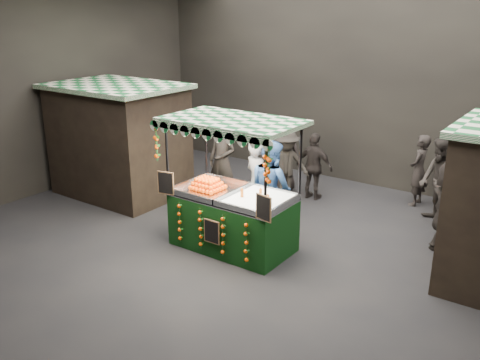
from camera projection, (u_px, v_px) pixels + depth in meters
The scene contains 13 objects.
ground at pixel (251, 256), 9.26m from camera, with size 12.00×12.00×0.00m, color black.
market_hall at pixel (252, 64), 8.18m from camera, with size 12.10×10.10×5.05m.
neighbour_stall_left at pixel (119, 140), 12.03m from camera, with size 3.00×2.20×2.60m.
juice_stall at pixel (232, 210), 9.33m from camera, with size 2.50×1.47×2.42m.
vendor_grey at pixel (257, 183), 10.34m from camera, with size 0.77×0.65×1.78m.
vendor_blue at pixel (271, 187), 9.94m from camera, with size 1.12×1.02×1.88m.
shopper_0 at pixel (222, 161), 11.59m from camera, with size 0.73×0.50×1.93m.
shopper_1 at pixel (439, 182), 10.33m from camera, with size 1.10×1.12×1.82m.
shopper_2 at pixel (314, 166), 11.80m from camera, with size 0.92×0.40×1.56m.
shopper_3 at pixel (286, 165), 11.71m from camera, with size 1.22×1.16×1.66m.
shopper_4 at pixel (282, 155), 12.25m from camera, with size 1.05×0.89×1.83m.
shopper_5 at pixel (448, 209), 9.03m from camera, with size 1.37×1.62×1.75m.
shopper_6 at pixel (419, 170), 11.43m from camera, with size 0.40×0.60×1.62m.
Camera 1 is at (4.67, -6.92, 4.24)m, focal length 38.55 mm.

